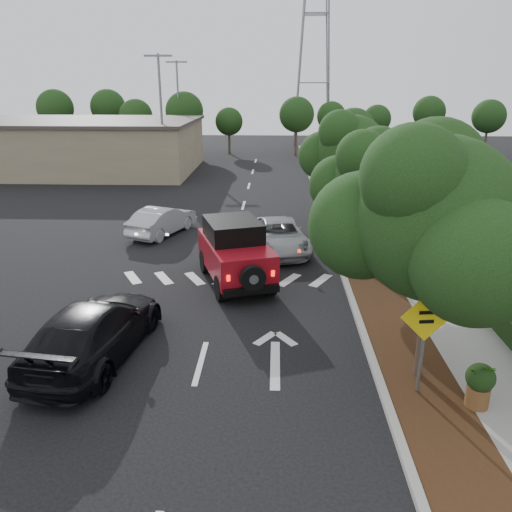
# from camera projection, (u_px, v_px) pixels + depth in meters

# --- Properties ---
(ground) EXTENTS (120.00, 120.00, 0.00)m
(ground) POSITION_uv_depth(u_px,v_px,m) (201.00, 363.00, 13.37)
(ground) COLOR black
(ground) RESTS_ON ground
(curb) EXTENTS (0.20, 70.00, 0.15)m
(curb) POSITION_uv_depth(u_px,v_px,m) (329.00, 233.00, 24.48)
(curb) COLOR #9E9B93
(curb) RESTS_ON ground
(planting_strip) EXTENTS (1.80, 70.00, 0.12)m
(planting_strip) POSITION_uv_depth(u_px,v_px,m) (350.00, 234.00, 24.45)
(planting_strip) COLOR black
(planting_strip) RESTS_ON ground
(sidewalk) EXTENTS (2.00, 70.00, 0.12)m
(sidewalk) POSITION_uv_depth(u_px,v_px,m) (389.00, 234.00, 24.38)
(sidewalk) COLOR gray
(sidewalk) RESTS_ON ground
(hedge) EXTENTS (0.80, 70.00, 0.80)m
(hedge) POSITION_uv_depth(u_px,v_px,m) (418.00, 228.00, 24.21)
(hedge) COLOR black
(hedge) RESTS_ON ground
(commercial_building) EXTENTS (22.00, 12.00, 4.00)m
(commercial_building) POSITION_uv_depth(u_px,v_px,m) (61.00, 146.00, 41.60)
(commercial_building) COLOR #82725A
(commercial_building) RESTS_ON ground
(transmission_tower) EXTENTS (7.00, 4.00, 28.00)m
(transmission_tower) POSITION_uv_depth(u_px,v_px,m) (311.00, 146.00, 58.40)
(transmission_tower) COLOR slate
(transmission_tower) RESTS_ON ground
(street_tree_near) EXTENTS (3.80, 3.80, 5.92)m
(street_tree_near) POSITION_uv_depth(u_px,v_px,m) (416.00, 378.00, 12.68)
(street_tree_near) COLOR black
(street_tree_near) RESTS_ON ground
(street_tree_mid) EXTENTS (3.20, 3.20, 5.32)m
(street_tree_mid) POSITION_uv_depth(u_px,v_px,m) (369.00, 276.00, 19.28)
(street_tree_mid) COLOR black
(street_tree_mid) RESTS_ON ground
(street_tree_far) EXTENTS (3.40, 3.40, 5.62)m
(street_tree_far) POSITION_uv_depth(u_px,v_px,m) (347.00, 229.00, 25.41)
(street_tree_far) COLOR black
(street_tree_far) RESTS_ON ground
(light_pole_a) EXTENTS (2.00, 0.22, 9.00)m
(light_pole_a) POSITION_uv_depth(u_px,v_px,m) (166.00, 180.00, 38.13)
(light_pole_a) COLOR slate
(light_pole_a) RESTS_ON ground
(light_pole_b) EXTENTS (2.00, 0.22, 9.00)m
(light_pole_b) POSITION_uv_depth(u_px,v_px,m) (181.00, 157.00, 49.48)
(light_pole_b) COLOR slate
(light_pole_b) RESTS_ON ground
(red_jeep) EXTENTS (3.25, 4.78, 2.34)m
(red_jeep) POSITION_uv_depth(u_px,v_px,m) (234.00, 251.00, 18.51)
(red_jeep) COLOR black
(red_jeep) RESTS_ON ground
(silver_suv_ahead) EXTENTS (3.10, 5.19, 1.35)m
(silver_suv_ahead) POSITION_uv_depth(u_px,v_px,m) (279.00, 236.00, 22.07)
(silver_suv_ahead) COLOR #9EA1A5
(silver_suv_ahead) RESTS_ON ground
(black_suv_oncoming) EXTENTS (2.90, 5.69, 1.58)m
(black_suv_oncoming) POSITION_uv_depth(u_px,v_px,m) (94.00, 330.00, 13.44)
(black_suv_oncoming) COLOR black
(black_suv_oncoming) RESTS_ON ground
(silver_sedan_oncoming) EXTENTS (2.90, 4.43, 1.38)m
(silver_sedan_oncoming) POSITION_uv_depth(u_px,v_px,m) (162.00, 221.00, 24.42)
(silver_sedan_oncoming) COLOR #A9ACB1
(silver_sedan_oncoming) RESTS_ON ground
(parked_suv) EXTENTS (4.05, 1.73, 1.36)m
(parked_suv) POSITION_uv_depth(u_px,v_px,m) (154.00, 170.00, 38.54)
(parked_suv) COLOR #B5B7BE
(parked_suv) RESTS_ON ground
(speed_hump_sign) EXTENTS (1.21, 0.16, 2.58)m
(speed_hump_sign) POSITION_uv_depth(u_px,v_px,m) (425.00, 329.00, 11.37)
(speed_hump_sign) COLOR slate
(speed_hump_sign) RESTS_ON ground
(terracotta_planter) EXTENTS (0.65, 0.65, 1.14)m
(terracotta_planter) POSITION_uv_depth(u_px,v_px,m) (480.00, 381.00, 11.19)
(terracotta_planter) COLOR brown
(terracotta_planter) RESTS_ON ground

